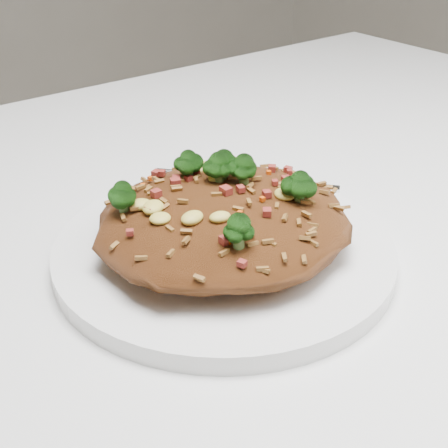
# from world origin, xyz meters

# --- Properties ---
(dining_table) EXTENTS (1.20, 0.80, 0.75)m
(dining_table) POSITION_xyz_m (0.00, 0.00, 0.66)
(dining_table) COLOR white
(dining_table) RESTS_ON ground
(plate) EXTENTS (0.25, 0.25, 0.01)m
(plate) POSITION_xyz_m (-0.02, -0.03, 0.76)
(plate) COLOR white
(plate) RESTS_ON dining_table
(fried_rice) EXTENTS (0.18, 0.17, 0.06)m
(fried_rice) POSITION_xyz_m (-0.02, -0.03, 0.79)
(fried_rice) COLOR brown
(fried_rice) RESTS_ON plate
(fork) EXTENTS (0.12, 0.13, 0.00)m
(fork) POSITION_xyz_m (0.06, 0.03, 0.77)
(fork) COLOR silver
(fork) RESTS_ON plate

